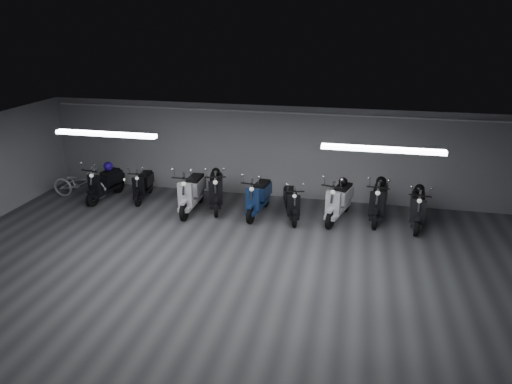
% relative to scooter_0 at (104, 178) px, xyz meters
% --- Properties ---
extents(floor, '(14.00, 10.00, 0.01)m').
position_rel_scooter_0_xyz_m(floor, '(4.80, -3.63, -0.68)').
color(floor, '#3B3B3E').
rests_on(floor, ground).
extents(ceiling, '(14.00, 10.00, 0.01)m').
position_rel_scooter_0_xyz_m(ceiling, '(4.80, -3.63, 2.13)').
color(ceiling, slate).
rests_on(ceiling, ground).
extents(back_wall, '(14.00, 0.01, 2.80)m').
position_rel_scooter_0_xyz_m(back_wall, '(4.80, 1.37, 0.73)').
color(back_wall, gray).
rests_on(back_wall, ground).
extents(fluor_strip_left, '(2.40, 0.18, 0.08)m').
position_rel_scooter_0_xyz_m(fluor_strip_left, '(1.80, -2.63, 2.07)').
color(fluor_strip_left, white).
rests_on(fluor_strip_left, ceiling).
extents(fluor_strip_right, '(2.40, 0.18, 0.08)m').
position_rel_scooter_0_xyz_m(fluor_strip_right, '(7.80, -2.63, 2.07)').
color(fluor_strip_right, white).
rests_on(fluor_strip_right, ceiling).
extents(conduit, '(13.60, 0.05, 0.05)m').
position_rel_scooter_0_xyz_m(conduit, '(4.80, 1.29, 1.95)').
color(conduit, white).
rests_on(conduit, back_wall).
extents(scooter_0, '(0.87, 1.88, 1.35)m').
position_rel_scooter_0_xyz_m(scooter_0, '(0.00, 0.00, 0.00)').
color(scooter_0, black).
rests_on(scooter_0, floor).
extents(scooter_1, '(0.75, 1.70, 1.22)m').
position_rel_scooter_0_xyz_m(scooter_1, '(1.13, 0.24, -0.06)').
color(scooter_1, black).
rests_on(scooter_1, floor).
extents(scooter_2, '(0.69, 2.01, 1.49)m').
position_rel_scooter_0_xyz_m(scooter_2, '(2.87, -0.30, 0.07)').
color(scooter_2, silver).
rests_on(scooter_2, floor).
extents(scooter_3, '(1.14, 2.02, 1.43)m').
position_rel_scooter_0_xyz_m(scooter_3, '(3.48, 0.07, 0.04)').
color(scooter_3, black).
rests_on(scooter_3, floor).
extents(scooter_4, '(0.85, 1.92, 1.38)m').
position_rel_scooter_0_xyz_m(scooter_4, '(4.76, -0.15, 0.02)').
color(scooter_4, navy).
rests_on(scooter_4, floor).
extents(scooter_5, '(0.98, 1.74, 1.23)m').
position_rel_scooter_0_xyz_m(scooter_5, '(5.70, -0.22, -0.06)').
color(scooter_5, black).
rests_on(scooter_5, floor).
extents(scooter_6, '(1.15, 2.03, 1.44)m').
position_rel_scooter_0_xyz_m(scooter_6, '(6.96, -0.01, 0.05)').
color(scooter_6, silver).
rests_on(scooter_6, floor).
extents(scooter_8, '(0.89, 1.98, 1.42)m').
position_rel_scooter_0_xyz_m(scooter_8, '(8.01, 0.20, 0.04)').
color(scooter_8, black).
rests_on(scooter_8, floor).
extents(scooter_9, '(0.78, 1.85, 1.34)m').
position_rel_scooter_0_xyz_m(scooter_9, '(8.99, -0.02, -0.00)').
color(scooter_9, black).
rests_on(scooter_9, floor).
extents(bicycle, '(1.75, 0.64, 1.13)m').
position_rel_scooter_0_xyz_m(bicycle, '(-0.82, -0.05, -0.11)').
color(bicycle, silver).
rests_on(bicycle, floor).
extents(helmet_0, '(0.28, 0.28, 0.28)m').
position_rel_scooter_0_xyz_m(helmet_0, '(8.04, 0.47, 0.35)').
color(helmet_0, black).
rests_on(helmet_0, scooter_8).
extents(helmet_1, '(0.24, 0.24, 0.24)m').
position_rel_scooter_0_xyz_m(helmet_1, '(7.03, 0.24, 0.34)').
color(helmet_1, black).
rests_on(helmet_1, scooter_6).
extents(helmet_2, '(0.28, 0.28, 0.28)m').
position_rel_scooter_0_xyz_m(helmet_2, '(0.04, 0.25, 0.30)').
color(helmet_2, '#240D92').
rests_on(helmet_2, scooter_0).
extents(helmet_3, '(0.26, 0.26, 0.26)m').
position_rel_scooter_0_xyz_m(helmet_3, '(9.01, 0.23, 0.29)').
color(helmet_3, black).
rests_on(helmet_3, scooter_9).
extents(helmet_4, '(0.25, 0.25, 0.25)m').
position_rel_scooter_0_xyz_m(helmet_4, '(3.41, 0.33, 0.34)').
color(helmet_4, black).
rests_on(helmet_4, scooter_3).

